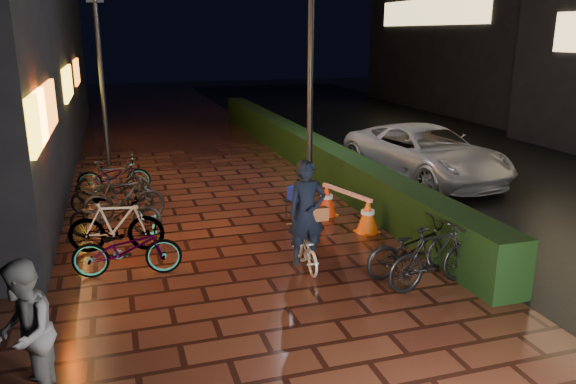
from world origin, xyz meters
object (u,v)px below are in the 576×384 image
object	(u,v)px
van	(425,153)
traffic_barrier	(346,207)
bystander_person	(25,333)
cyclist	(306,229)
cart_assembly	(298,195)

from	to	relation	value
van	traffic_barrier	size ratio (longest dim) A/B	2.95
bystander_person	cyclist	distance (m)	4.86
bystander_person	cart_assembly	size ratio (longest dim) A/B	1.66
traffic_barrier	cart_assembly	bearing A→B (deg)	140.53
bystander_person	cyclist	xyz separation A→B (m)	(4.12, 2.58, -0.11)
van	cart_assembly	bearing A→B (deg)	-162.18
van	cyclist	distance (m)	7.19
van	cyclist	xyz separation A→B (m)	(-5.23, -4.93, -0.03)
cyclist	traffic_barrier	size ratio (longest dim) A/B	1.07
bystander_person	cart_assembly	xyz separation A→B (m)	(4.87, 5.29, -0.32)
van	traffic_barrier	bearing A→B (deg)	-149.66
bystander_person	traffic_barrier	bearing A→B (deg)	129.24
van	cyclist	bearing A→B (deg)	-145.25
cyclist	van	bearing A→B (deg)	43.33
cyclist	cart_assembly	world-z (taller)	cyclist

